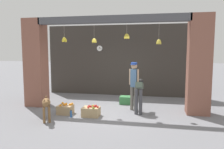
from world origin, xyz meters
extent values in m
plane|color=slate|center=(0.00, 0.00, 0.00)|extent=(60.00, 60.00, 0.00)
cube|color=#38332D|center=(0.00, 2.77, 1.60)|extent=(7.01, 0.12, 3.19)
cube|color=brown|center=(-2.85, 0.30, 1.60)|extent=(0.70, 0.60, 3.19)
cube|color=brown|center=(2.85, 0.30, 1.60)|extent=(0.70, 0.60, 3.19)
cube|color=#4C4C51|center=(0.00, 0.12, 3.07)|extent=(5.11, 0.24, 0.24)
cylinder|color=#B2AD99|center=(-1.63, 0.13, 2.73)|extent=(0.01, 0.01, 0.45)
ellipsoid|color=yellow|center=(-1.59, 0.13, 2.42)|extent=(0.12, 0.07, 0.19)
ellipsoid|color=yellow|center=(-1.63, 0.17, 2.42)|extent=(0.07, 0.12, 0.19)
ellipsoid|color=yellow|center=(-1.68, 0.13, 2.42)|extent=(0.12, 0.07, 0.19)
ellipsoid|color=yellow|center=(-1.63, 0.08, 2.42)|extent=(0.07, 0.12, 0.19)
cylinder|color=#B2AD99|center=(-0.55, 0.11, 2.71)|extent=(0.01, 0.01, 0.50)
ellipsoid|color=gold|center=(-0.51, 0.11, 2.38)|extent=(0.11, 0.06, 0.17)
ellipsoid|color=gold|center=(-0.54, 0.15, 2.38)|extent=(0.08, 0.11, 0.17)
ellipsoid|color=gold|center=(-0.59, 0.13, 2.38)|extent=(0.10, 0.09, 0.18)
ellipsoid|color=gold|center=(-0.59, 0.08, 2.38)|extent=(0.10, 0.09, 0.18)
ellipsoid|color=gold|center=(-0.54, 0.07, 2.38)|extent=(0.08, 0.11, 0.17)
cylinder|color=#B2AD99|center=(0.55, 0.09, 2.78)|extent=(0.01, 0.01, 0.36)
ellipsoid|color=gold|center=(0.60, 0.09, 2.51)|extent=(0.12, 0.07, 0.19)
ellipsoid|color=gold|center=(0.58, 0.13, 2.51)|extent=(0.11, 0.11, 0.20)
ellipsoid|color=gold|center=(0.54, 0.14, 2.51)|extent=(0.08, 0.12, 0.19)
ellipsoid|color=gold|center=(0.51, 0.12, 2.51)|extent=(0.12, 0.09, 0.20)
ellipsoid|color=gold|center=(0.51, 0.07, 2.51)|extent=(0.12, 0.09, 0.20)
ellipsoid|color=gold|center=(0.54, 0.05, 2.51)|extent=(0.08, 0.12, 0.19)
ellipsoid|color=gold|center=(0.58, 0.06, 2.51)|extent=(0.11, 0.11, 0.20)
cylinder|color=#B2AD99|center=(1.58, 0.14, 2.68)|extent=(0.01, 0.01, 0.55)
ellipsoid|color=yellow|center=(1.62, 0.14, 2.33)|extent=(0.11, 0.06, 0.18)
ellipsoid|color=yellow|center=(1.61, 0.18, 2.33)|extent=(0.10, 0.10, 0.18)
ellipsoid|color=yellow|center=(1.57, 0.18, 2.33)|extent=(0.08, 0.11, 0.18)
ellipsoid|color=yellow|center=(1.54, 0.16, 2.33)|extent=(0.11, 0.09, 0.18)
ellipsoid|color=yellow|center=(1.54, 0.12, 2.33)|extent=(0.11, 0.09, 0.18)
ellipsoid|color=yellow|center=(1.57, 0.10, 2.33)|extent=(0.08, 0.11, 0.18)
ellipsoid|color=yellow|center=(1.61, 0.11, 2.33)|extent=(0.10, 0.10, 0.18)
ellipsoid|color=brown|center=(-1.62, -1.31, 0.54)|extent=(0.50, 0.64, 0.24)
cylinder|color=brown|center=(-1.45, -1.47, 0.22)|extent=(0.07, 0.07, 0.44)
cylinder|color=brown|center=(-1.57, -1.54, 0.22)|extent=(0.07, 0.07, 0.44)
cylinder|color=brown|center=(-1.67, -1.08, 0.22)|extent=(0.07, 0.07, 0.44)
cylinder|color=brown|center=(-1.79, -1.15, 0.22)|extent=(0.07, 0.07, 0.44)
ellipsoid|color=brown|center=(-1.46, -1.60, 0.60)|extent=(0.24, 0.27, 0.16)
cone|color=brown|center=(-1.42, -1.57, 0.68)|extent=(0.05, 0.05, 0.07)
cone|color=brown|center=(-1.50, -1.62, 0.68)|extent=(0.05, 0.05, 0.07)
cylinder|color=brown|center=(-1.78, -1.02, 0.57)|extent=(0.13, 0.19, 0.24)
cylinder|color=#6B665B|center=(0.85, 0.31, 0.41)|extent=(0.11, 0.11, 0.81)
cylinder|color=#6B665B|center=(0.71, 0.34, 0.41)|extent=(0.11, 0.11, 0.81)
cube|color=#4C7099|center=(0.78, 0.33, 1.12)|extent=(0.24, 0.21, 0.61)
cylinder|color=tan|center=(0.92, 0.29, 1.15)|extent=(0.06, 0.06, 0.54)
cylinder|color=tan|center=(0.65, 0.36, 1.15)|extent=(0.06, 0.06, 0.54)
sphere|color=tan|center=(0.78, 0.33, 1.53)|extent=(0.21, 0.21, 0.21)
cylinder|color=#234299|center=(0.78, 0.33, 1.62)|extent=(0.21, 0.21, 0.07)
cube|color=#234299|center=(0.76, 0.23, 1.59)|extent=(0.20, 0.16, 0.01)
cylinder|color=#424247|center=(0.91, -0.16, 0.41)|extent=(0.11, 0.11, 0.82)
cylinder|color=#424247|center=(1.05, -0.16, 0.41)|extent=(0.11, 0.11, 0.82)
cube|color=#4C5B4C|center=(0.99, 0.12, 0.90)|extent=(0.24, 0.61, 0.32)
sphere|color=black|center=(1.00, 0.50, 0.97)|extent=(0.20, 0.20, 0.20)
cube|color=tan|center=(-1.35, -0.57, 0.14)|extent=(0.47, 0.40, 0.28)
sphere|color=orange|center=(-1.16, -0.53, 0.31)|extent=(0.07, 0.07, 0.07)
sphere|color=orange|center=(-1.38, -0.60, 0.31)|extent=(0.07, 0.07, 0.07)
sphere|color=orange|center=(-1.21, -0.54, 0.31)|extent=(0.07, 0.07, 0.07)
sphere|color=orange|center=(-1.37, -0.57, 0.31)|extent=(0.07, 0.07, 0.07)
sphere|color=orange|center=(-1.51, -0.42, 0.31)|extent=(0.07, 0.07, 0.07)
sphere|color=orange|center=(-1.17, -0.44, 0.31)|extent=(0.07, 0.07, 0.07)
sphere|color=orange|center=(-1.46, -0.71, 0.31)|extent=(0.07, 0.07, 0.07)
sphere|color=orange|center=(-1.36, -0.50, 0.31)|extent=(0.07, 0.07, 0.07)
cube|color=tan|center=(-0.46, -0.66, 0.14)|extent=(0.53, 0.40, 0.29)
sphere|color=red|center=(-0.36, -0.66, 0.32)|extent=(0.07, 0.07, 0.07)
sphere|color=red|center=(-0.34, -0.59, 0.32)|extent=(0.07, 0.07, 0.07)
sphere|color=#99B238|center=(-0.42, -0.56, 0.32)|extent=(0.07, 0.07, 0.07)
sphere|color=red|center=(-0.24, -0.68, 0.32)|extent=(0.07, 0.07, 0.07)
sphere|color=#99B238|center=(-0.33, -0.82, 0.32)|extent=(0.07, 0.07, 0.07)
sphere|color=red|center=(-0.51, -0.76, 0.32)|extent=(0.07, 0.07, 0.07)
sphere|color=red|center=(-0.53, -0.63, 0.32)|extent=(0.07, 0.07, 0.07)
sphere|color=red|center=(-0.47, -0.65, 0.32)|extent=(0.07, 0.07, 0.07)
sphere|color=red|center=(-0.33, -0.56, 0.32)|extent=(0.07, 0.07, 0.07)
cube|color=#387A42|center=(0.39, 1.15, 0.15)|extent=(0.44, 0.39, 0.29)
cylinder|color=#2D60AD|center=(-1.03, -0.89, 0.11)|extent=(0.06, 0.06, 0.21)
cylinder|color=black|center=(-1.03, -0.89, 0.22)|extent=(0.04, 0.04, 0.02)
cylinder|color=black|center=(-1.04, 2.70, 2.15)|extent=(0.27, 0.01, 0.27)
cylinder|color=white|center=(-1.04, 2.69, 2.15)|extent=(0.26, 0.02, 0.26)
cube|color=black|center=(-1.04, 2.68, 2.18)|extent=(0.01, 0.01, 0.07)
cube|color=black|center=(-1.00, 2.68, 2.15)|extent=(0.10, 0.01, 0.01)
camera|label=1|loc=(1.50, -7.06, 2.07)|focal=35.00mm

